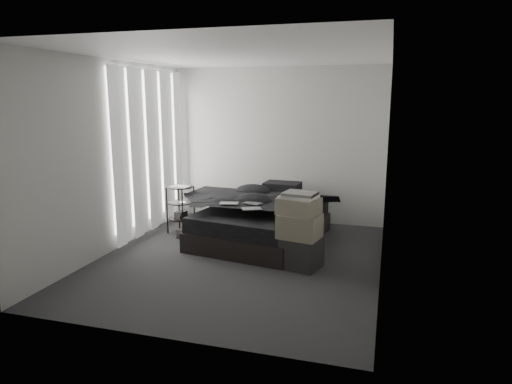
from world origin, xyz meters
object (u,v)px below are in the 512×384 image
(bed, at_px, (261,231))
(side_stand, at_px, (181,210))
(box_lower, at_px, (299,252))
(laptop, at_px, (286,194))

(bed, height_order, side_stand, side_stand)
(bed, height_order, box_lower, box_lower)
(bed, xyz_separation_m, side_stand, (-1.33, 0.04, 0.23))
(bed, bearing_deg, side_stand, -172.53)
(laptop, xyz_separation_m, box_lower, (0.37, -0.92, -0.54))
(bed, distance_m, laptop, 0.71)
(bed, xyz_separation_m, laptop, (0.37, -0.01, 0.60))
(bed, distance_m, side_stand, 1.35)
(side_stand, xyz_separation_m, box_lower, (2.08, -0.97, -0.17))
(bed, height_order, laptop, laptop)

